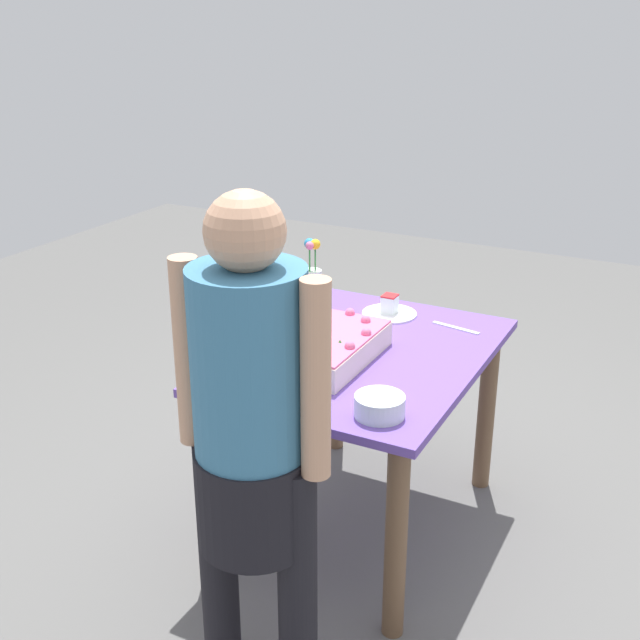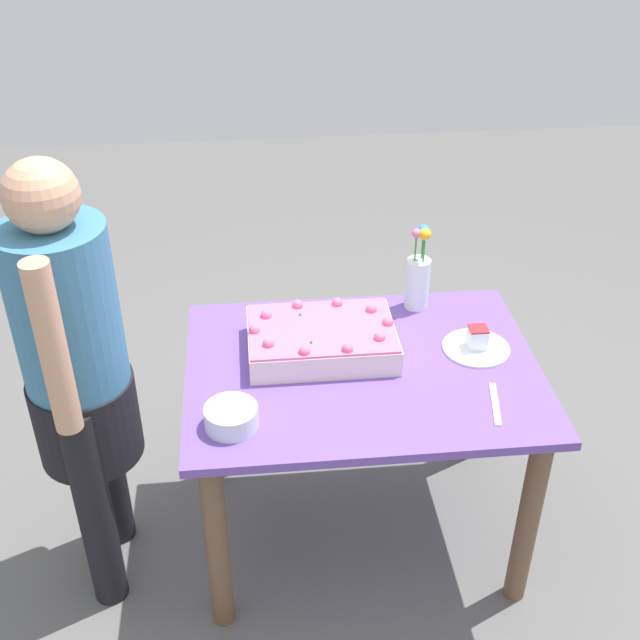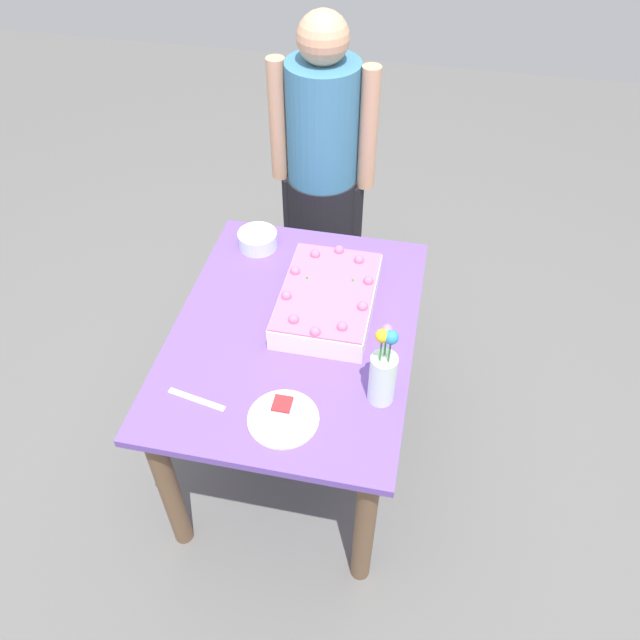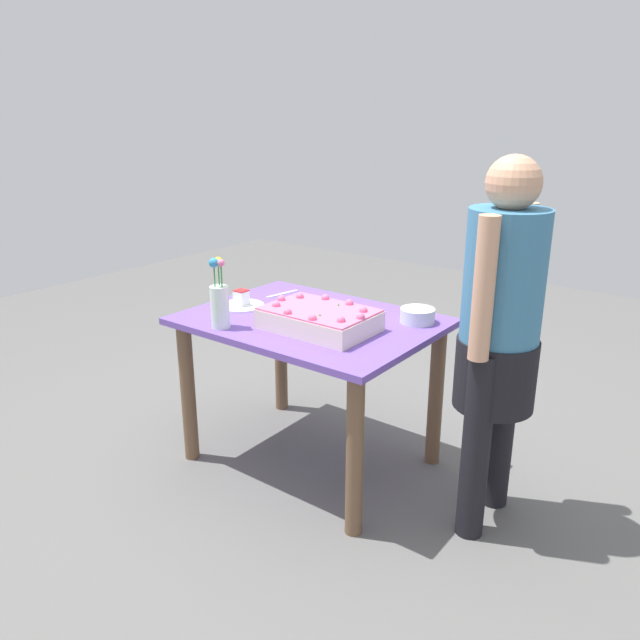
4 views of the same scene
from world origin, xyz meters
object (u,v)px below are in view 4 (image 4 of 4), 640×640
object	(u,v)px
serving_plate_with_slice	(242,302)
sheet_cake	(319,319)
cake_knife	(282,294)
flower_vase	(220,301)
person_standing	(500,326)
fruit_bowl	(417,315)

from	to	relation	value
serving_plate_with_slice	sheet_cake	bearing A→B (deg)	-4.38
cake_knife	flower_vase	bearing A→B (deg)	-156.62
serving_plate_with_slice	person_standing	world-z (taller)	person_standing
cake_knife	sheet_cake	bearing A→B (deg)	-112.75
person_standing	flower_vase	bearing A→B (deg)	20.36
cake_knife	flower_vase	xyz separation A→B (m)	(0.12, -0.56, 0.12)
fruit_bowl	person_standing	xyz separation A→B (m)	(0.44, -0.17, 0.09)
fruit_bowl	serving_plate_with_slice	bearing A→B (deg)	-159.24
cake_knife	fruit_bowl	bearing A→B (deg)	-77.82
sheet_cake	fruit_bowl	xyz separation A→B (m)	(0.29, 0.34, -0.02)
fruit_bowl	sheet_cake	bearing A→B (deg)	-130.80
sheet_cake	flower_vase	xyz separation A→B (m)	(-0.36, -0.24, 0.07)
cake_knife	flower_vase	size ratio (longest dim) A/B	0.63
sheet_cake	serving_plate_with_slice	bearing A→B (deg)	175.62
sheet_cake	cake_knife	xyz separation A→B (m)	(-0.48, 0.32, -0.05)
sheet_cake	person_standing	distance (m)	0.76
sheet_cake	cake_knife	size ratio (longest dim) A/B	2.38
person_standing	cake_knife	bearing A→B (deg)	-7.17
flower_vase	fruit_bowl	world-z (taller)	flower_vase
serving_plate_with_slice	flower_vase	xyz separation A→B (m)	(0.14, -0.28, 0.10)
sheet_cake	person_standing	world-z (taller)	person_standing
serving_plate_with_slice	flower_vase	bearing A→B (deg)	-62.82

